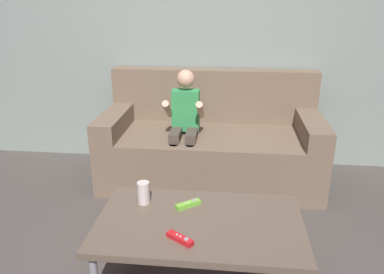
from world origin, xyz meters
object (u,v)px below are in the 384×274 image
Objects in this scene: person_seated_on_couch at (185,123)px; game_remote_red_near_edge at (180,239)px; soda_can at (144,193)px; coffee_table at (200,227)px; game_remote_lime_center at (188,204)px; couch at (211,144)px.

game_remote_red_near_edge is at bearing -83.89° from person_seated_on_couch.
soda_can is (-0.24, 0.31, 0.05)m from game_remote_red_near_edge.
game_remote_red_near_edge is at bearing -113.83° from coffee_table.
game_remote_lime_center is (-0.07, 0.13, 0.05)m from coffee_table.
game_remote_lime_center is 0.25m from soda_can.
game_remote_red_near_edge is (-0.06, -1.48, 0.12)m from couch.
coffee_table is 8.39× the size of soda_can.
person_seated_on_couch is 1.00m from soda_can.
couch is at bearing 75.85° from soda_can.
person_seated_on_couch is at bearing 98.08° from game_remote_lime_center.
couch reaches higher than soda_can.
person_seated_on_couch is at bearing 96.11° from game_remote_red_near_edge.
couch reaches higher than game_remote_lime_center.
couch is at bearing 41.95° from person_seated_on_couch.
game_remote_lime_center is 1.09× the size of soda_can.
coffee_table is 0.16m from game_remote_lime_center.
coffee_table is 7.72× the size of game_remote_lime_center.
game_remote_red_near_edge is 0.40m from soda_can.
game_remote_lime_center is at bearing 89.49° from game_remote_red_near_edge.
game_remote_red_near_edge is 1.12× the size of soda_can.
soda_can reaches higher than game_remote_red_near_edge.
person_seated_on_couch is 7.00× the size of game_remote_lime_center.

